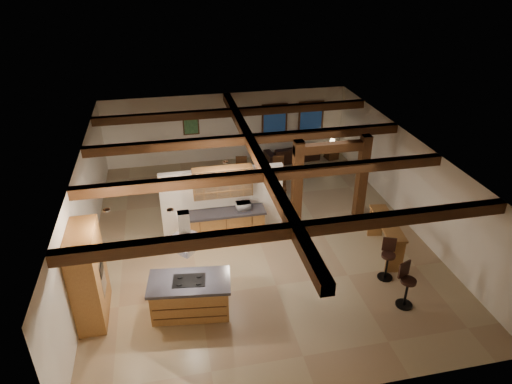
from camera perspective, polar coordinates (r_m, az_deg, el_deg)
ground at (r=14.55m, az=0.15°, el=-5.43°), size 12.00×12.00×0.00m
room_walls at (r=13.64m, az=0.16°, el=0.80°), size 12.00×12.00×12.00m
ceiling_beams at (r=13.21m, az=0.17°, el=4.57°), size 10.00×12.00×0.28m
timber_posts at (r=14.74m, az=9.32°, el=2.54°), size 2.50×0.30×2.90m
partition_wall at (r=14.25m, az=-4.20°, el=-1.10°), size 3.80×0.18×2.20m
pantry_cabinet at (r=11.72m, az=-20.24°, el=-9.76°), size 0.67×1.60×2.40m
back_counter at (r=14.24m, az=-3.89°, el=-4.04°), size 2.50×0.66×0.94m
upper_display_cabinet at (r=13.73m, az=-4.19°, el=1.25°), size 1.80×0.36×0.95m
range_hood at (r=10.85m, az=-8.67°, el=-7.60°), size 1.10×1.10×1.40m
back_windows at (r=19.67m, az=4.61°, el=8.71°), size 2.70×0.07×1.70m
framed_art at (r=18.90m, az=-8.13°, el=8.32°), size 0.65×0.05×0.85m
recessed_cans at (r=11.19m, az=-10.53°, el=0.01°), size 3.16×2.46×0.03m
kitchen_island at (r=11.64m, az=-8.21°, el=-12.73°), size 2.11×1.30×0.99m
dining_table at (r=17.00m, az=0.54°, el=1.14°), size 2.03×1.60×0.63m
sofa at (r=19.57m, az=4.51°, el=4.93°), size 2.38×1.18×0.67m
microwave at (r=14.01m, az=-1.58°, el=-1.76°), size 0.45×0.31×0.24m
bar_counter at (r=13.93m, az=15.95°, el=-4.82°), size 0.81×2.09×1.07m
side_table at (r=19.94m, az=9.41°, el=4.97°), size 0.56×0.56×0.60m
table_lamp at (r=19.75m, az=9.53°, el=6.32°), size 0.25×0.25×0.29m
bar_stool_a at (r=12.23m, az=18.26°, el=-10.96°), size 0.46×0.48×1.24m
bar_stool_b at (r=13.02m, az=16.13°, el=-8.03°), size 0.45×0.46×1.20m
dining_chairs at (r=16.87m, az=0.54°, el=2.03°), size 2.10×2.10×1.19m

